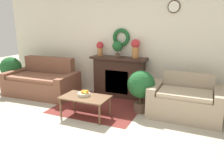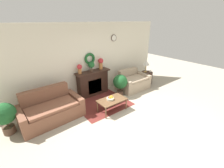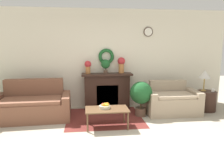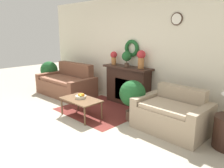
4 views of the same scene
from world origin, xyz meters
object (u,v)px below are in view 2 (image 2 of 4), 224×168
vase_on_mantel_right (101,63)px  side_table_by_loveseat (147,77)px  vase_on_mantel_left (80,68)px  fireplace (93,83)px  loveseat_right (133,82)px  potted_plant_floor_by_loveseat (120,83)px  couch_left (51,109)px  fruit_bowl (110,98)px  coffee_table (112,101)px  table_lamp (146,63)px  potted_plant_floor_by_couch (4,115)px  potted_plant_on_mantel (91,65)px  mug (150,71)px

vase_on_mantel_right → side_table_by_loveseat: bearing=-13.3°
vase_on_mantel_left → vase_on_mantel_right: vase_on_mantel_right is taller
fireplace → loveseat_right: (1.62, -0.58, -0.19)m
vase_on_mantel_left → potted_plant_floor_by_loveseat: vase_on_mantel_left is taller
couch_left → fruit_bowl: 1.83m
coffee_table → vase_on_mantel_right: 1.73m
coffee_table → couch_left: bearing=155.2°
loveseat_right → coffee_table: (-1.75, -0.81, 0.07)m
loveseat_right → fruit_bowl: loveseat_right is taller
potted_plant_floor_by_loveseat → vase_on_mantel_left: bearing=149.6°
table_lamp → potted_plant_floor_by_couch: (-5.49, -0.09, -0.41)m
vase_on_mantel_right → fireplace: bearing=-179.2°
fruit_bowl → vase_on_mantel_left: (-0.33, 1.37, 0.72)m
fireplace → coffee_table: fireplace is taller
loveseat_right → potted_plant_floor_by_loveseat: 0.89m
coffee_table → vase_on_mantel_right: bearing=69.1°
fruit_bowl → couch_left: bearing=155.7°
couch_left → vase_on_mantel_right: bearing=12.9°
potted_plant_on_mantel → potted_plant_floor_by_couch: (-2.90, -0.55, -0.67)m
couch_left → coffee_table: size_ratio=1.97×
fireplace → potted_plant_on_mantel: bearing=-157.7°
loveseat_right → potted_plant_floor_by_loveseat: (-0.85, -0.16, 0.25)m
mug → potted_plant_floor_by_loveseat: 1.97m
couch_left → fruit_bowl: bearing=-26.8°
vase_on_mantel_right → potted_plant_floor_by_loveseat: (0.37, -0.75, -0.68)m
loveseat_right → fruit_bowl: bearing=-155.9°
coffee_table → potted_plant_on_mantel: (0.10, 1.38, 0.85)m
couch_left → potted_plant_on_mantel: size_ratio=4.75×
loveseat_right → potted_plant_floor_by_loveseat: bearing=-168.7°
side_table_by_loveseat → potted_plant_on_mantel: bearing=169.3°
mug → potted_plant_on_mantel: potted_plant_on_mantel is taller
potted_plant_floor_by_loveseat → loveseat_right: bearing=10.6°
loveseat_right → potted_plant_floor_by_couch: potted_plant_floor_by_couch is taller
couch_left → mug: 4.59m
vase_on_mantel_right → potted_plant_floor_by_loveseat: 1.08m
mug → potted_plant_on_mantel: (-2.77, 0.60, 0.65)m
side_table_by_loveseat → table_lamp: (-0.06, 0.05, 0.70)m
table_lamp → vase_on_mantel_right: 2.23m
coffee_table → potted_plant_on_mantel: bearing=85.7°
mug → potted_plant_floor_by_couch: (-5.67, 0.05, -0.02)m
vase_on_mantel_left → potted_plant_floor_by_couch: (-2.43, -0.57, -0.63)m
coffee_table → table_lamp: size_ratio=1.66×
coffee_table → potted_plant_floor_by_couch: size_ratio=1.04×
side_table_by_loveseat → potted_plant_floor_by_couch: 5.57m
loveseat_right → vase_on_mantel_left: bearing=165.1°
couch_left → potted_plant_floor_by_loveseat: size_ratio=2.07×
loveseat_right → side_table_by_loveseat: bearing=4.4°
mug → vase_on_mantel_right: vase_on_mantel_right is taller
coffee_table → potted_plant_on_mantel: size_ratio=2.42×
potted_plant_floor_by_couch → fireplace: bearing=10.8°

